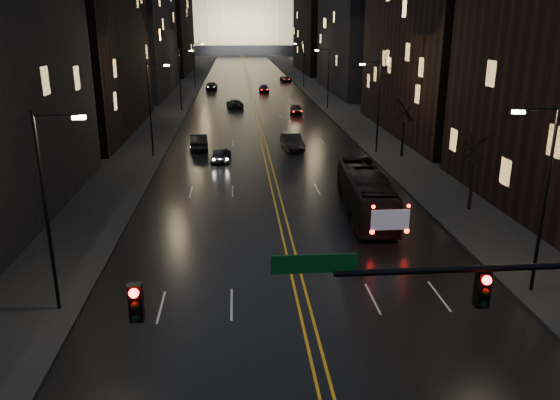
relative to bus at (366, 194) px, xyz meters
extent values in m
cube|color=black|center=(-5.63, 108.22, -1.49)|extent=(20.00, 320.00, 0.02)
cube|color=black|center=(-19.63, 108.22, -1.42)|extent=(8.00, 320.00, 0.16)
cube|color=black|center=(8.37, 108.22, -1.42)|extent=(8.00, 320.00, 0.16)
cube|color=orange|center=(-5.63, 108.22, -1.48)|extent=(0.62, 320.00, 0.01)
cube|color=black|center=(-26.63, 32.22, 12.50)|extent=(12.00, 30.00, 28.00)
cube|color=black|center=(-26.63, 70.22, 8.50)|extent=(12.00, 34.00, 20.00)
cube|color=black|center=(-26.63, 118.22, 10.50)|extent=(12.00, 40.00, 24.00)
cube|color=black|center=(15.37, 70.22, 11.50)|extent=(12.00, 34.00, 26.00)
cube|color=black|center=(15.37, 118.22, 9.50)|extent=(12.00, 40.00, 22.00)
cube|color=black|center=(-5.63, 228.22, 0.50)|extent=(90.00, 50.00, 4.00)
cube|color=#E4C284|center=(-5.63, 228.22, 14.50)|extent=(80.00, 36.00, 24.00)
cylinder|color=black|center=(-0.13, -21.78, 4.70)|extent=(12.00, 0.18, 0.18)
cube|color=black|center=(-11.13, -21.78, 4.10)|extent=(0.35, 0.30, 1.00)
cube|color=black|center=(-2.13, -21.78, 4.10)|extent=(0.35, 0.30, 1.00)
sphere|color=#FF0705|center=(-11.13, -21.96, 4.45)|extent=(0.24, 0.24, 0.24)
sphere|color=#FF0705|center=(-2.13, -21.96, 4.45)|extent=(0.24, 0.24, 0.24)
cube|color=#053F14|center=(-6.63, -21.78, 5.00)|extent=(2.20, 0.06, 0.50)
cylinder|color=black|center=(5.37, -11.78, 3.00)|extent=(0.16, 0.16, 9.00)
cylinder|color=black|center=(4.47, -11.78, 7.30)|extent=(1.80, 0.10, 0.10)
cube|color=#FFCD99|center=(3.57, -11.78, 7.20)|extent=(0.50, 0.25, 0.15)
cylinder|color=black|center=(-16.63, -11.78, 3.00)|extent=(0.16, 0.16, 9.00)
cylinder|color=black|center=(-15.73, -11.78, 7.30)|extent=(1.80, 0.10, 0.10)
cube|color=#FFCD99|center=(-14.83, -11.78, 7.20)|extent=(0.50, 0.25, 0.15)
cylinder|color=black|center=(5.37, 18.22, 3.00)|extent=(0.16, 0.16, 9.00)
cylinder|color=black|center=(4.47, 18.22, 7.30)|extent=(1.80, 0.10, 0.10)
cube|color=#FFCD99|center=(3.57, 18.22, 7.20)|extent=(0.50, 0.25, 0.15)
cylinder|color=black|center=(-16.63, 18.22, 3.00)|extent=(0.16, 0.16, 9.00)
cylinder|color=black|center=(-15.73, 18.22, 7.30)|extent=(1.80, 0.10, 0.10)
cube|color=#FFCD99|center=(-14.83, 18.22, 7.20)|extent=(0.50, 0.25, 0.15)
cylinder|color=black|center=(5.37, 48.22, 3.00)|extent=(0.16, 0.16, 9.00)
cylinder|color=black|center=(4.47, 48.22, 7.30)|extent=(1.80, 0.10, 0.10)
cube|color=#FFCD99|center=(3.57, 48.22, 7.20)|extent=(0.50, 0.25, 0.15)
cylinder|color=black|center=(-16.63, 48.22, 3.00)|extent=(0.16, 0.16, 9.00)
cylinder|color=black|center=(-15.73, 48.22, 7.30)|extent=(1.80, 0.10, 0.10)
cube|color=#FFCD99|center=(-14.83, 48.22, 7.20)|extent=(0.50, 0.25, 0.15)
cylinder|color=black|center=(5.37, 78.22, 3.00)|extent=(0.16, 0.16, 9.00)
cylinder|color=black|center=(4.47, 78.22, 7.30)|extent=(1.80, 0.10, 0.10)
cube|color=#FFCD99|center=(3.57, 78.22, 7.20)|extent=(0.50, 0.25, 0.15)
cylinder|color=black|center=(-16.63, 78.22, 3.00)|extent=(0.16, 0.16, 9.00)
cylinder|color=black|center=(-15.73, 78.22, 7.30)|extent=(1.80, 0.10, 0.10)
cube|color=#FFCD99|center=(-14.83, 78.22, 7.20)|extent=(0.50, 0.25, 0.15)
cylinder|color=black|center=(7.37, 0.22, 0.25)|extent=(0.24, 0.24, 3.50)
cylinder|color=black|center=(7.37, 16.22, 0.25)|extent=(0.24, 0.24, 3.50)
imported|color=black|center=(0.00, 0.00, 0.00)|extent=(3.17, 10.92, 3.00)
imported|color=black|center=(-10.04, 16.05, -0.82)|extent=(2.03, 4.15, 1.36)
imported|color=black|center=(-12.47, 21.59, -0.68)|extent=(2.21, 5.13, 1.64)
imported|color=black|center=(-8.71, 51.23, -0.84)|extent=(2.81, 5.01, 1.32)
imported|color=black|center=(-13.29, 76.57, -0.74)|extent=(2.24, 5.27, 1.51)
imported|color=black|center=(-2.84, 20.61, -0.69)|extent=(2.21, 5.08, 1.62)
imported|color=black|center=(0.07, 43.84, -0.77)|extent=(2.12, 4.45, 1.47)
imported|color=black|center=(-3.12, 71.20, -0.84)|extent=(1.90, 4.60, 1.33)
imported|color=black|center=(2.87, 90.89, -0.88)|extent=(2.60, 4.71, 1.25)
camera|label=1|loc=(-8.50, -34.29, 10.74)|focal=35.00mm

